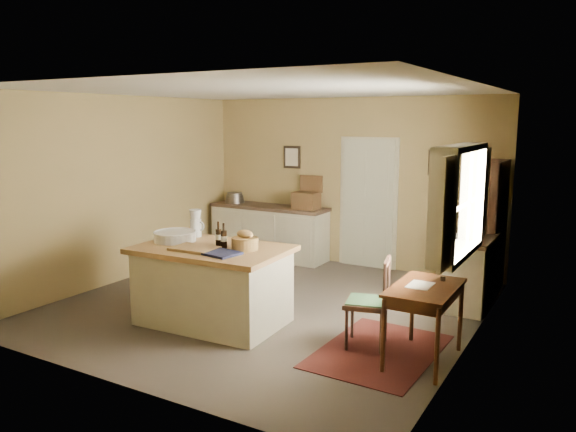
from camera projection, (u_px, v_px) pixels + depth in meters
name	position (u px, v px, depth m)	size (l,w,h in m)	color
ground	(268.00, 306.00, 7.18)	(5.00, 5.00, 0.00)	#50473D
wall_back	(349.00, 182.00, 9.08)	(5.00, 0.10, 2.70)	#99804C
wall_front	(113.00, 238.00, 4.81)	(5.00, 0.10, 2.70)	#99804C
wall_left	(122.00, 189.00, 8.17)	(0.10, 5.00, 2.70)	#99804C
wall_right	(475.00, 219.00, 5.72)	(0.10, 5.00, 2.70)	#99804C
ceiling	(266.00, 90.00, 6.72)	(5.00, 5.00, 0.00)	silver
door	(368.00, 202.00, 8.93)	(0.97, 0.06, 2.11)	#B3B295
framed_prints	(360.00, 160.00, 8.90)	(2.82, 0.02, 0.38)	black
window	(464.00, 202.00, 5.55)	(0.25, 1.99, 1.12)	#B7AC90
work_island	(212.00, 283.00, 6.52)	(1.77, 1.20, 1.20)	#B7AC90
sideboard	(270.00, 230.00, 9.63)	(2.08, 0.59, 1.18)	#B7AC90
rug	(379.00, 351.00, 5.77)	(1.10, 1.60, 0.01)	#41110E
writing_desk	(425.00, 295.00, 5.43)	(0.59, 0.96, 0.82)	#33180A
desk_chair	(367.00, 303.00, 5.83)	(0.44, 0.44, 0.94)	black
right_cabinet	(468.00, 271.00, 7.13)	(0.58, 1.04, 0.99)	#B7AC90
shelving_unit	(493.00, 228.00, 7.58)	(0.31, 0.82, 1.81)	black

